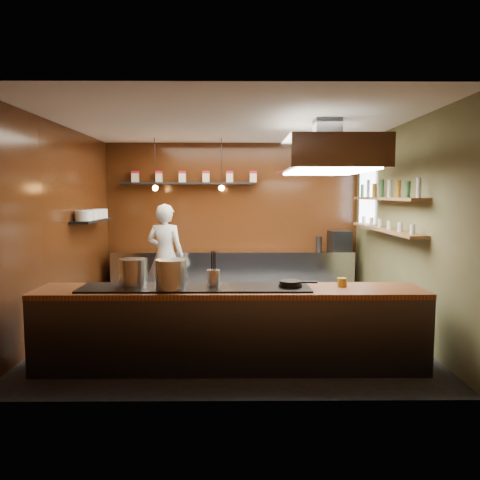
{
  "coord_description": "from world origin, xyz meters",
  "views": [
    {
      "loc": [
        0.06,
        -6.83,
        1.98
      ],
      "look_at": [
        0.13,
        0.4,
        1.28
      ],
      "focal_mm": 35.0,
      "sensor_mm": 36.0,
      "label": 1
    }
  ],
  "objects_px": {
    "extractor_hood": "(327,156)",
    "chef": "(165,256)",
    "espresso_machine": "(340,241)",
    "stockpot_small": "(171,274)",
    "stockpot_large": "(133,272)"
  },
  "relations": [
    {
      "from": "extractor_hood",
      "to": "chef",
      "type": "height_order",
      "value": "extractor_hood"
    },
    {
      "from": "espresso_machine",
      "to": "chef",
      "type": "xyz_separation_m",
      "value": [
        -3.26,
        -0.82,
        -0.18
      ]
    },
    {
      "from": "chef",
      "to": "extractor_hood",
      "type": "bearing_deg",
      "value": 157.66
    },
    {
      "from": "stockpot_small",
      "to": "extractor_hood",
      "type": "bearing_deg",
      "value": 33.54
    },
    {
      "from": "extractor_hood",
      "to": "espresso_machine",
      "type": "distance_m",
      "value": 3.02
    },
    {
      "from": "extractor_hood",
      "to": "stockpot_large",
      "type": "xyz_separation_m",
      "value": [
        -2.42,
        -1.13,
        -1.41
      ]
    },
    {
      "from": "stockpot_small",
      "to": "chef",
      "type": "height_order",
      "value": "chef"
    },
    {
      "from": "chef",
      "to": "espresso_machine",
      "type": "bearing_deg",
      "value": -153.19
    },
    {
      "from": "stockpot_small",
      "to": "chef",
      "type": "distance_m",
      "value": 3.09
    },
    {
      "from": "extractor_hood",
      "to": "stockpot_small",
      "type": "bearing_deg",
      "value": -146.46
    },
    {
      "from": "extractor_hood",
      "to": "chef",
      "type": "xyz_separation_m",
      "value": [
        -2.48,
        1.74,
        -1.59
      ]
    },
    {
      "from": "stockpot_small",
      "to": "chef",
      "type": "xyz_separation_m",
      "value": [
        -0.52,
        3.04,
        -0.19
      ]
    },
    {
      "from": "chef",
      "to": "stockpot_small",
      "type": "bearing_deg",
      "value": 112.46
    },
    {
      "from": "stockpot_small",
      "to": "stockpot_large",
      "type": "bearing_deg",
      "value": 159.68
    },
    {
      "from": "extractor_hood",
      "to": "stockpot_large",
      "type": "relative_size",
      "value": 6.26
    }
  ]
}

